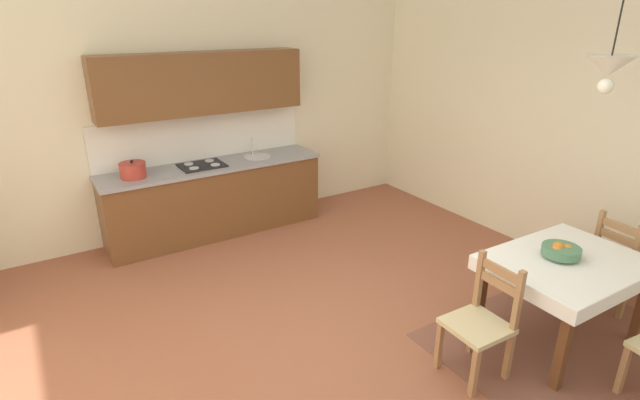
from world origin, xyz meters
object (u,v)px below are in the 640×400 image
(dining_chair_window_side, at_px, (620,264))
(fruit_bowl, at_px, (561,251))
(dining_chair_tv_side, at_px, (481,323))
(kitchen_cabinetry, at_px, (211,167))
(dining_table, at_px, (566,274))
(pendant_lamp, at_px, (609,67))

(dining_chair_window_side, xyz_separation_m, fruit_bowl, (-0.95, 0.05, 0.37))
(dining_chair_tv_side, bearing_deg, kitchen_cabinetry, 101.92)
(dining_table, relative_size, dining_chair_tv_side, 1.37)
(dining_table, distance_m, pendant_lamp, 1.64)
(kitchen_cabinetry, xyz_separation_m, dining_chair_tv_side, (0.75, -3.56, -0.41))
(dining_chair_window_side, height_order, pendant_lamp, pendant_lamp)
(dining_chair_tv_side, height_order, pendant_lamp, pendant_lamp)
(kitchen_cabinetry, bearing_deg, dining_chair_tv_side, -78.08)
(dining_table, xyz_separation_m, fruit_bowl, (-0.03, 0.06, 0.19))
(dining_table, distance_m, dining_chair_tv_side, 0.92)
(dining_table, distance_m, dining_chair_window_side, 0.94)
(kitchen_cabinetry, distance_m, fruit_bowl, 3.93)
(dining_table, xyz_separation_m, pendant_lamp, (0.02, 0.01, 1.64))
(kitchen_cabinetry, xyz_separation_m, pendant_lamp, (1.68, -3.63, 1.40))
(kitchen_cabinetry, relative_size, pendant_lamp, 3.32)
(dining_table, bearing_deg, pendant_lamp, 22.63)
(kitchen_cabinetry, bearing_deg, dining_chair_window_side, -54.63)
(kitchen_cabinetry, height_order, pendant_lamp, pendant_lamp)
(dining_chair_tv_side, relative_size, fruit_bowl, 3.10)
(kitchen_cabinetry, bearing_deg, fruit_bowl, -65.55)
(dining_chair_window_side, distance_m, pendant_lamp, 2.02)
(kitchen_cabinetry, distance_m, dining_chair_tv_side, 3.66)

